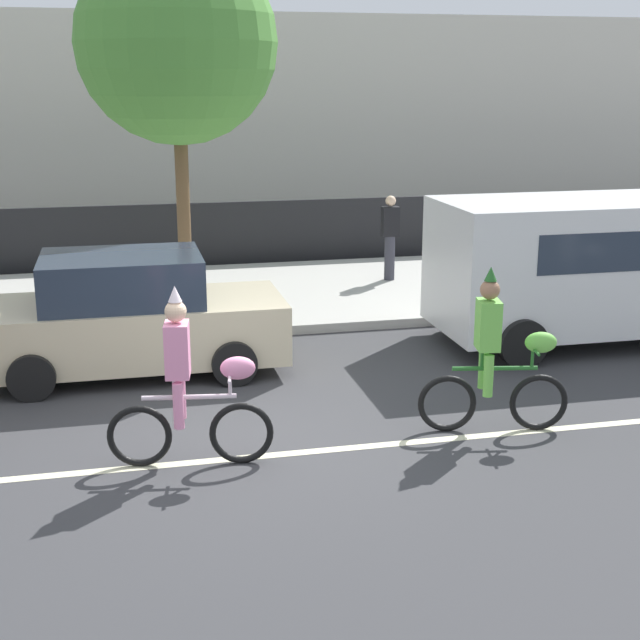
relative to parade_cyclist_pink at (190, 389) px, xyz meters
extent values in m
plane|color=#38383A|center=(0.63, 0.54, -0.84)|extent=(80.00, 80.00, 0.00)
cube|color=beige|center=(0.63, 0.04, -0.84)|extent=(36.00, 0.14, 0.01)
cube|color=#ADAAA3|center=(0.63, 7.04, -0.77)|extent=(60.00, 5.00, 0.15)
cube|color=black|center=(0.63, 9.94, -0.14)|extent=(40.00, 0.08, 1.40)
cube|color=beige|center=(4.30, 18.54, 1.92)|extent=(28.00, 8.00, 5.53)
torus|color=black|center=(0.51, -0.08, -0.51)|extent=(0.67, 0.17, 0.67)
torus|color=black|center=(-0.53, 0.08, -0.51)|extent=(0.67, 0.17, 0.67)
cylinder|color=silver|center=(-0.01, 0.00, -0.09)|extent=(0.96, 0.19, 0.05)
cylinder|color=silver|center=(-0.16, 0.02, 0.00)|extent=(0.04, 0.04, 0.18)
cylinder|color=silver|center=(0.40, -0.06, 0.02)|extent=(0.04, 0.04, 0.23)
cylinder|color=silver|center=(0.40, -0.06, 0.14)|extent=(0.11, 0.50, 0.03)
ellipsoid|color=pink|center=(0.48, -0.07, 0.21)|extent=(0.39, 0.25, 0.24)
cube|color=pink|center=(-0.11, 0.02, 0.42)|extent=(0.28, 0.35, 0.56)
sphere|color=beige|center=(-0.11, 0.02, 0.82)|extent=(0.22, 0.22, 0.22)
cone|color=silver|center=(-0.11, 0.02, 1.00)|extent=(0.14, 0.14, 0.16)
cylinder|color=pink|center=(-0.13, -0.12, -0.13)|extent=(0.11, 0.11, 0.48)
cylinder|color=pink|center=(-0.09, 0.16, -0.13)|extent=(0.11, 0.11, 0.48)
torus|color=black|center=(3.94, 0.07, -0.51)|extent=(0.67, 0.20, 0.67)
torus|color=black|center=(2.91, 0.28, -0.51)|extent=(0.67, 0.20, 0.67)
cylinder|color=#266626|center=(3.42, 0.17, -0.09)|extent=(0.96, 0.23, 0.05)
cylinder|color=#266626|center=(3.28, 0.20, 0.00)|extent=(0.04, 0.04, 0.18)
cylinder|color=#266626|center=(3.84, 0.09, 0.02)|extent=(0.04, 0.04, 0.23)
cylinder|color=#266626|center=(3.84, 0.09, 0.14)|extent=(0.13, 0.50, 0.03)
ellipsoid|color=#72CC4C|center=(3.92, 0.08, 0.21)|extent=(0.39, 0.27, 0.24)
cube|color=#72CC4C|center=(3.32, 0.19, 0.42)|extent=(0.30, 0.36, 0.56)
sphere|color=#9E7051|center=(3.32, 0.19, 0.82)|extent=(0.22, 0.22, 0.22)
cone|color=#266626|center=(3.32, 0.19, 1.00)|extent=(0.14, 0.14, 0.16)
cylinder|color=#72CC4C|center=(3.30, 0.06, -0.13)|extent=(0.11, 0.11, 0.48)
cylinder|color=#72CC4C|center=(3.35, 0.33, -0.13)|extent=(0.11, 0.11, 0.48)
cube|color=white|center=(6.46, 3.24, 0.39)|extent=(5.00, 2.00, 1.90)
cube|color=#283342|center=(6.86, 3.24, 0.74)|extent=(3.90, 2.02, 0.56)
cylinder|color=black|center=(4.76, 2.24, -0.49)|extent=(0.70, 0.22, 0.70)
cylinder|color=black|center=(4.76, 4.24, -0.49)|extent=(0.70, 0.22, 0.70)
cube|color=beige|center=(-0.51, 3.25, -0.24)|extent=(4.10, 1.72, 0.80)
cube|color=#232D3D|center=(-0.61, 3.25, 0.48)|extent=(2.10, 1.58, 0.64)
cylinder|color=black|center=(0.76, 2.39, -0.54)|extent=(0.60, 0.20, 0.60)
cylinder|color=black|center=(0.76, 4.11, -0.54)|extent=(0.60, 0.20, 0.60)
cylinder|color=black|center=(-1.79, 2.39, -0.54)|extent=(0.60, 0.20, 0.60)
cylinder|color=black|center=(-1.79, 4.11, -0.54)|extent=(0.60, 0.20, 0.60)
cylinder|color=brown|center=(0.53, 7.28, 0.88)|extent=(0.24, 0.24, 3.14)
sphere|color=#4C8C38|center=(0.53, 7.28, 3.65)|extent=(3.45, 3.45, 3.45)
cylinder|color=#33333D|center=(4.43, 7.40, -0.27)|extent=(0.20, 0.20, 0.85)
cube|color=black|center=(4.43, 7.40, 0.44)|extent=(0.32, 0.20, 0.56)
sphere|color=beige|center=(4.43, 7.40, 0.83)|extent=(0.20, 0.20, 0.20)
camera|label=1|loc=(-0.63, -8.67, 3.06)|focal=50.00mm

